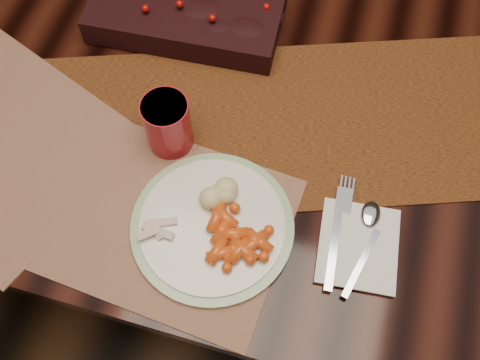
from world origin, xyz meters
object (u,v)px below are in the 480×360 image
(mashed_potatoes, at_px, (222,188))
(napkin, at_px, (358,245))
(placemat_main, at_px, (159,220))
(turkey_shreds, at_px, (161,230))
(dinner_plate, at_px, (212,226))
(dining_table, at_px, (275,169))
(red_cup, at_px, (168,124))
(centerpiece, at_px, (187,9))
(baby_carrots, at_px, (232,242))

(mashed_potatoes, relative_size, napkin, 0.50)
(placemat_main, relative_size, turkey_shreds, 5.89)
(dinner_plate, xyz_separation_m, turkey_shreds, (-0.07, -0.03, 0.02))
(dinner_plate, height_order, mashed_potatoes, mashed_potatoes)
(dining_table, height_order, red_cup, red_cup)
(centerpiece, height_order, dinner_plate, centerpiece)
(baby_carrots, height_order, red_cup, red_cup)
(baby_carrots, relative_size, mashed_potatoes, 1.55)
(mashed_potatoes, bearing_deg, turkey_shreds, -128.87)
(dinner_plate, distance_m, baby_carrots, 0.05)
(dinner_plate, xyz_separation_m, red_cup, (-0.12, 0.13, 0.05))
(centerpiece, distance_m, napkin, 0.54)
(centerpiece, bearing_deg, dining_table, -17.87)
(centerpiece, relative_size, red_cup, 3.38)
(dinner_plate, relative_size, baby_carrots, 2.37)
(baby_carrots, distance_m, mashed_potatoes, 0.09)
(red_cup, bearing_deg, mashed_potatoes, -34.32)
(dining_table, height_order, mashed_potatoes, mashed_potatoes)
(dining_table, relative_size, dinner_plate, 6.91)
(napkin, bearing_deg, red_cup, 158.60)
(centerpiece, xyz_separation_m, mashed_potatoes, (0.17, -0.34, -0.00))
(dinner_plate, height_order, red_cup, red_cup)
(dining_table, relative_size, placemat_main, 4.43)
(centerpiece, relative_size, mashed_potatoes, 5.06)
(placemat_main, relative_size, napkin, 2.85)
(baby_carrots, bearing_deg, napkin, 16.52)
(turkey_shreds, bearing_deg, centerpiece, 103.00)
(placemat_main, bearing_deg, red_cup, 106.13)
(dining_table, xyz_separation_m, napkin, (0.18, -0.29, 0.38))
(centerpiece, height_order, mashed_potatoes, centerpiece)
(placemat_main, distance_m, turkey_shreds, 0.04)
(turkey_shreds, relative_size, napkin, 0.48)
(dinner_plate, relative_size, napkin, 1.82)
(dinner_plate, bearing_deg, napkin, 8.09)
(centerpiece, bearing_deg, red_cup, -77.96)
(mashed_potatoes, distance_m, turkey_shreds, 0.12)
(placemat_main, relative_size, mashed_potatoes, 5.73)
(turkey_shreds, relative_size, red_cup, 0.65)
(napkin, bearing_deg, dining_table, 117.24)
(mashed_potatoes, xyz_separation_m, red_cup, (-0.12, 0.08, 0.02))
(placemat_main, bearing_deg, turkey_shreds, -54.05)
(baby_carrots, xyz_separation_m, mashed_potatoes, (-0.04, 0.08, 0.01))
(centerpiece, height_order, baby_carrots, centerpiece)
(dining_table, distance_m, mashed_potatoes, 0.50)
(dinner_plate, height_order, napkin, dinner_plate)
(dining_table, distance_m, turkey_shreds, 0.55)
(dining_table, distance_m, baby_carrots, 0.53)
(dinner_plate, bearing_deg, placemat_main, -173.54)
(placemat_main, bearing_deg, centerpiece, 106.62)
(centerpiece, xyz_separation_m, placemat_main, (0.08, -0.40, -0.04))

